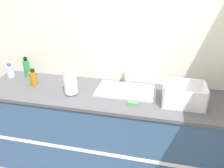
% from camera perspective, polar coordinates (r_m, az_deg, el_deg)
% --- Properties ---
extents(wall_back, '(4.85, 0.06, 2.60)m').
position_cam_1_polar(wall_back, '(2.28, 0.26, 9.98)').
color(wall_back, beige).
rests_on(wall_back, ground_plane).
extents(counter_cabinet, '(2.48, 0.64, 0.93)m').
position_cam_1_polar(counter_cabinet, '(2.37, -1.57, -12.22)').
color(counter_cabinet, '#33517A').
rests_on(counter_cabinet, ground_plane).
extents(sink, '(0.55, 0.34, 0.29)m').
position_cam_1_polar(sink, '(2.14, 3.46, -1.40)').
color(sink, silver).
rests_on(sink, counter_cabinet).
extents(paper_towel_roll, '(0.12, 0.12, 0.25)m').
position_cam_1_polar(paper_towel_roll, '(2.08, -10.85, 0.64)').
color(paper_towel_roll, '#4C4C51').
rests_on(paper_towel_roll, counter_cabinet).
extents(dish_rack, '(0.36, 0.27, 0.19)m').
position_cam_1_polar(dish_rack, '(2.02, 18.10, -3.06)').
color(dish_rack, white).
rests_on(dish_rack, counter_cabinet).
extents(bottle_green, '(0.07, 0.07, 0.23)m').
position_cam_1_polar(bottle_green, '(2.61, -21.34, 3.91)').
color(bottle_green, '#2D8C3D').
rests_on(bottle_green, counter_cabinet).
extents(bottle_clear, '(0.08, 0.08, 0.16)m').
position_cam_1_polar(bottle_clear, '(2.68, -25.02, 3.09)').
color(bottle_clear, silver).
rests_on(bottle_clear, counter_cabinet).
extents(bottle_amber, '(0.07, 0.07, 0.18)m').
position_cam_1_polar(bottle_amber, '(2.37, -19.78, 1.45)').
color(bottle_amber, '#B26B19').
rests_on(bottle_amber, counter_cabinet).
extents(sponge, '(0.09, 0.06, 0.02)m').
position_cam_1_polar(sponge, '(1.95, 5.52, -4.84)').
color(sponge, '#4CB259').
rests_on(sponge, counter_cabinet).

